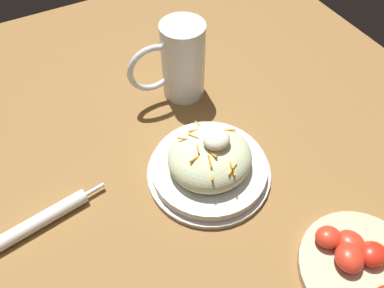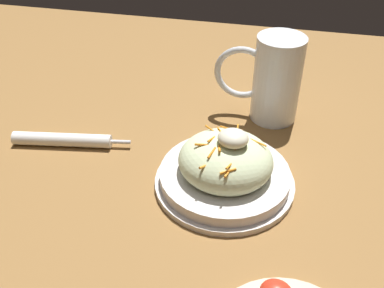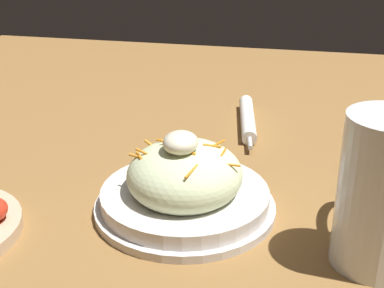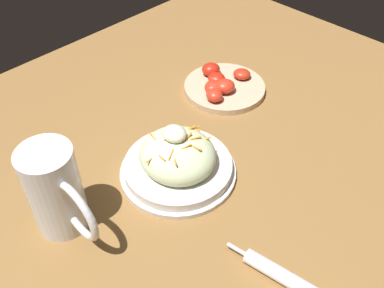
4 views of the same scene
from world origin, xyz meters
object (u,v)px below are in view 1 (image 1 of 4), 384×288
(beer_mug, at_px, (181,64))
(napkin_roll, at_px, (37,222))
(tomato_plate, at_px, (363,265))
(salad_plate, at_px, (209,163))

(beer_mug, xyz_separation_m, napkin_roll, (0.36, 0.18, -0.07))
(tomato_plate, bearing_deg, napkin_roll, -36.06)
(beer_mug, relative_size, napkin_roll, 0.78)
(beer_mug, distance_m, tomato_plate, 0.49)
(tomato_plate, bearing_deg, salad_plate, -65.78)
(salad_plate, relative_size, tomato_plate, 1.16)
(salad_plate, bearing_deg, tomato_plate, 114.22)
(napkin_roll, bearing_deg, salad_plate, 172.06)
(tomato_plate, bearing_deg, beer_mug, -82.72)
(salad_plate, bearing_deg, beer_mug, -104.58)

